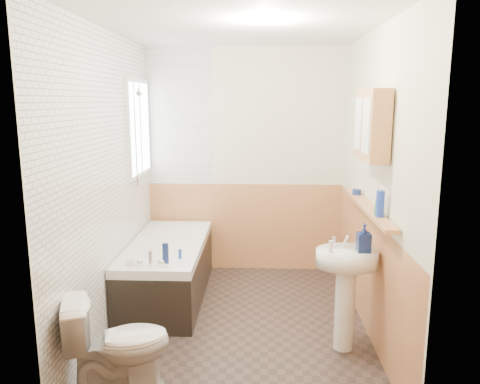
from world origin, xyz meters
name	(u,v)px	position (x,y,z in m)	size (l,w,h in m)	color
floor	(239,323)	(0.00, 0.00, 0.00)	(2.80, 2.80, 0.00)	#2C221F
ceiling	(239,25)	(0.00, 0.00, 2.50)	(2.80, 2.80, 0.00)	white
wall_back	(245,162)	(0.00, 1.41, 1.25)	(2.20, 0.02, 2.50)	beige
wall_front	(228,230)	(0.00, -1.41, 1.25)	(2.20, 0.02, 2.50)	beige
wall_left	(107,183)	(-1.11, 0.00, 1.25)	(0.02, 2.80, 2.50)	beige
wall_right	(374,185)	(1.11, 0.00, 1.25)	(0.02, 2.80, 2.50)	beige
wainscot_right	(367,271)	(1.09, 0.00, 0.50)	(0.01, 2.80, 1.00)	tan
wainscot_front	(229,356)	(0.00, -1.39, 0.50)	(2.20, 0.01, 1.00)	tan
wainscot_back	(245,227)	(0.00, 1.39, 0.50)	(2.20, 0.01, 1.00)	tan
tile_cladding_left	(110,183)	(-1.09, 0.00, 1.25)	(0.01, 2.80, 2.50)	white
tile_return_back	(179,117)	(-0.73, 1.39, 1.75)	(0.75, 0.01, 1.50)	white
window	(139,128)	(-1.06, 0.95, 1.65)	(0.03, 0.79, 0.99)	white
bathtub	(168,268)	(-0.73, 0.55, 0.30)	(0.70, 1.61, 0.71)	black
shower_riser	(136,120)	(-1.04, 0.72, 1.74)	(0.10, 0.07, 1.09)	silver
toilet	(118,345)	(-0.76, -1.00, 0.33)	(0.38, 0.68, 0.67)	white
sink	(346,279)	(0.84, -0.38, 0.58)	(0.47, 0.38, 0.92)	white
pine_shelf	(367,206)	(1.04, -0.07, 1.08)	(0.10, 1.55, 0.03)	tan
medicine_cabinet	(372,125)	(1.01, -0.20, 1.75)	(0.15, 0.59, 0.53)	tan
foam_can	(380,204)	(1.04, -0.48, 1.19)	(0.06, 0.06, 0.19)	#19339E
green_bottle	(377,199)	(1.04, -0.39, 1.21)	(0.05, 0.05, 0.23)	#388447
black_jar	(357,192)	(1.04, 0.34, 1.12)	(0.08, 0.08, 0.05)	navy
soap_bottle	(363,245)	(0.95, -0.41, 0.86)	(0.10, 0.22, 0.10)	navy
clear_bottle	(331,247)	(0.70, -0.44, 0.85)	(0.03, 0.03, 0.09)	silver
blue_gel	(166,253)	(-0.62, -0.06, 0.66)	(0.05, 0.03, 0.18)	navy
cream_jar	(130,262)	(-0.91, -0.12, 0.59)	(0.08, 0.08, 0.05)	silver
orange_bottle	(180,254)	(-0.52, 0.06, 0.61)	(0.03, 0.03, 0.08)	#19339E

